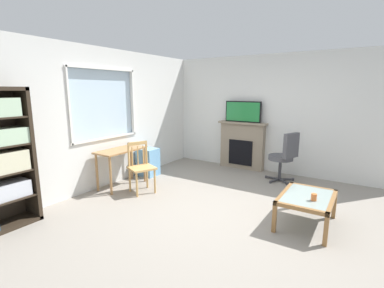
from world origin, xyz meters
name	(u,v)px	position (x,y,z in m)	size (l,w,h in m)	color
ground	(218,212)	(0.00, 0.00, -0.01)	(6.04, 5.82, 0.02)	gray
wall_back_with_window	(106,120)	(0.01, 2.41, 1.25)	(5.04, 0.15, 2.57)	silver
wall_right	(273,114)	(2.58, 0.00, 1.28)	(0.12, 5.02, 2.57)	silver
desk_under_window	(121,155)	(0.03, 2.06, 0.60)	(0.96, 0.46, 0.72)	#A37547
wooden_chair	(141,167)	(0.00, 1.54, 0.46)	(0.54, 0.53, 0.90)	tan
plastic_drawer_unit	(148,162)	(0.82, 2.11, 0.29)	(0.35, 0.40, 0.59)	#72ADDB
fireplace	(242,145)	(2.43, 0.63, 0.55)	(0.26, 1.13, 1.09)	gray
tv	(243,112)	(2.41, 0.63, 1.32)	(0.06, 0.84, 0.47)	black
office_chair	(284,155)	(1.94, -0.46, 0.55)	(0.58, 0.62, 1.00)	#4C4C51
coffee_table	(307,200)	(0.27, -1.20, 0.36)	(0.91, 0.65, 0.42)	#8C9E99
sippy_cup	(314,197)	(0.14, -1.30, 0.46)	(0.07, 0.07, 0.09)	orange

